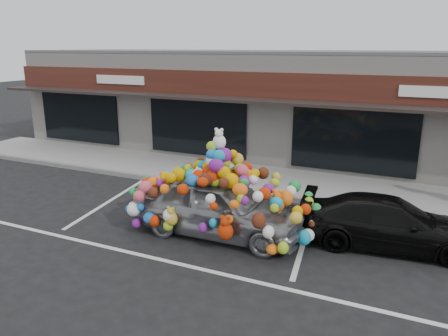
% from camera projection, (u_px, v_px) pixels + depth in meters
% --- Properties ---
extents(ground, '(90.00, 90.00, 0.00)m').
position_uv_depth(ground, '(200.00, 221.00, 11.64)').
color(ground, black).
rests_on(ground, ground).
extents(shop_building, '(24.00, 7.20, 4.31)m').
position_uv_depth(shop_building, '(293.00, 103.00, 18.43)').
color(shop_building, silver).
rests_on(shop_building, ground).
extents(sidewalk, '(26.00, 3.00, 0.15)m').
position_uv_depth(sidewalk, '(254.00, 178.00, 15.12)').
color(sidewalk, gray).
rests_on(sidewalk, ground).
extents(kerb, '(26.00, 0.18, 0.16)m').
position_uv_depth(kerb, '(237.00, 191.00, 13.80)').
color(kerb, slate).
rests_on(kerb, ground).
extents(parking_stripe_left, '(0.73, 4.37, 0.01)m').
position_uv_depth(parking_stripe_left, '(109.00, 201.00, 13.10)').
color(parking_stripe_left, silver).
rests_on(parking_stripe_left, ground).
extents(parking_stripe_mid, '(0.73, 4.37, 0.01)m').
position_uv_depth(parking_stripe_mid, '(305.00, 237.00, 10.68)').
color(parking_stripe_mid, silver).
rests_on(parking_stripe_mid, ground).
extents(lane_line, '(14.00, 0.12, 0.01)m').
position_uv_depth(lane_line, '(235.00, 277.00, 8.82)').
color(lane_line, silver).
rests_on(lane_line, ground).
extents(toy_car, '(3.13, 4.63, 2.69)m').
position_uv_depth(toy_car, '(220.00, 199.00, 10.63)').
color(toy_car, '#9EA3A8').
rests_on(toy_car, ground).
extents(black_sedan, '(2.10, 4.16, 1.16)m').
position_uv_depth(black_sedan, '(390.00, 223.00, 10.03)').
color(black_sedan, black).
rests_on(black_sedan, ground).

